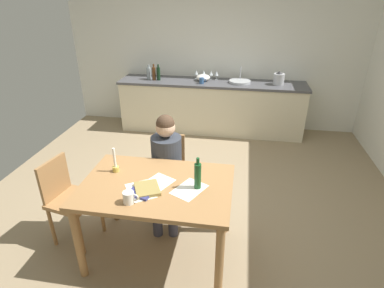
{
  "coord_description": "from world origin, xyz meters",
  "views": [
    {
      "loc": [
        0.53,
        -3.0,
        2.31
      ],
      "look_at": [
        0.04,
        -0.09,
        0.85
      ],
      "focal_mm": 29.18,
      "sensor_mm": 36.0,
      "label": 1
    }
  ],
  "objects": [
    {
      "name": "bottle_wine_red",
      "position": [
        -0.92,
        2.19,
        1.02
      ],
      "size": [
        0.06,
        0.06,
        0.27
      ],
      "color": "black",
      "rests_on": "kitchen_counter"
    },
    {
      "name": "wall_back",
      "position": [
        0.0,
        2.6,
        1.3
      ],
      "size": [
        5.2,
        0.12,
        2.6
      ],
      "primitive_type": "cube",
      "color": "silver",
      "rests_on": "ground"
    },
    {
      "name": "kitchen_counter",
      "position": [
        0.0,
        2.24,
        0.45
      ],
      "size": [
        3.2,
        0.64,
        0.9
      ],
      "color": "beige",
      "rests_on": "ground"
    },
    {
      "name": "bottle_oil",
      "position": [
        -1.11,
        2.23,
        1.0
      ],
      "size": [
        0.08,
        0.08,
        0.25
      ],
      "color": "#8C999E",
      "rests_on": "kitchen_counter"
    },
    {
      "name": "wine_glass_by_kettle",
      "position": [
        -0.03,
        2.39,
        1.01
      ],
      "size": [
        0.07,
        0.07,
        0.15
      ],
      "color": "silver",
      "rests_on": "kitchen_counter"
    },
    {
      "name": "book_cookery",
      "position": [
        -0.24,
        -0.94,
        0.79
      ],
      "size": [
        0.24,
        0.23,
        0.02
      ],
      "primitive_type": "cube",
      "rotation": [
        0.0,
        0.0,
        -0.26
      ],
      "color": "navy",
      "rests_on": "dining_table"
    },
    {
      "name": "stovetop_kettle",
      "position": [
        1.11,
        2.24,
        1.0
      ],
      "size": [
        0.18,
        0.18,
        0.22
      ],
      "color": "#B7BABF",
      "rests_on": "kitchen_counter"
    },
    {
      "name": "book_magazine",
      "position": [
        -0.21,
        -0.9,
        0.8
      ],
      "size": [
        0.28,
        0.29,
        0.03
      ],
      "primitive_type": "cube",
      "rotation": [
        0.0,
        0.0,
        0.45
      ],
      "color": "olive",
      "rests_on": "dining_table"
    },
    {
      "name": "dining_table",
      "position": [
        -0.16,
        -0.79,
        0.67
      ],
      "size": [
        1.33,
        0.9,
        0.78
      ],
      "color": "#9E7042",
      "rests_on": "ground"
    },
    {
      "name": "paper_bill",
      "position": [
        -0.26,
        -0.91,
        0.78
      ],
      "size": [
        0.34,
        0.36,
        0.0
      ],
      "primitive_type": "cube",
      "rotation": [
        0.0,
        0.0,
        0.57
      ],
      "color": "white",
      "rests_on": "dining_table"
    },
    {
      "name": "wine_glass_near_sink",
      "position": [
        0.06,
        2.39,
        1.01
      ],
      "size": [
        0.07,
        0.07,
        0.15
      ],
      "color": "silver",
      "rests_on": "kitchen_counter"
    },
    {
      "name": "wine_glass_back_left",
      "position": [
        -0.16,
        2.39,
        1.01
      ],
      "size": [
        0.07,
        0.07,
        0.15
      ],
      "color": "silver",
      "rests_on": "kitchen_counter"
    },
    {
      "name": "bottle_vinegar",
      "position": [
        -1.0,
        2.18,
        1.02
      ],
      "size": [
        0.06,
        0.06,
        0.27
      ],
      "color": "#593319",
      "rests_on": "kitchen_counter"
    },
    {
      "name": "wine_bottle_on_table",
      "position": [
        0.21,
        -0.79,
        0.91
      ],
      "size": [
        0.06,
        0.06,
        0.29
      ],
      "color": "#194C23",
      "rests_on": "dining_table"
    },
    {
      "name": "ground_plane",
      "position": [
        0.0,
        0.0,
        -0.02
      ],
      "size": [
        5.2,
        5.2,
        0.04
      ],
      "primitive_type": "cube",
      "color": "#937F60"
    },
    {
      "name": "paper_letter",
      "position": [
        0.14,
        -0.83,
        0.78
      ],
      "size": [
        0.32,
        0.36,
        0.0
      ],
      "primitive_type": "cube",
      "rotation": [
        0.0,
        0.0,
        -0.47
      ],
      "color": "white",
      "rests_on": "dining_table"
    },
    {
      "name": "chair_at_table",
      "position": [
        -0.22,
        -0.1,
        0.5
      ],
      "size": [
        0.45,
        0.45,
        0.88
      ],
      "color": "#9E7042",
      "rests_on": "ground"
    },
    {
      "name": "teacup_on_counter",
      "position": [
        -0.15,
        2.09,
        0.95
      ],
      "size": [
        0.11,
        0.07,
        0.1
      ],
      "color": "#33598C",
      "rests_on": "kitchen_counter"
    },
    {
      "name": "chair_side_empty",
      "position": [
        -1.08,
        -0.74,
        0.5
      ],
      "size": [
        0.47,
        0.47,
        0.88
      ],
      "color": "#9E7042",
      "rests_on": "ground"
    },
    {
      "name": "mixing_bowl",
      "position": [
        -0.16,
        2.28,
        0.95
      ],
      "size": [
        0.24,
        0.24,
        0.11
      ],
      "primitive_type": "ellipsoid",
      "color": "white",
      "rests_on": "kitchen_counter"
    },
    {
      "name": "paper_envelope",
      "position": [
        -0.16,
        -0.79,
        0.78
      ],
      "size": [
        0.32,
        0.36,
        0.0
      ],
      "primitive_type": "cube",
      "rotation": [
        0.0,
        0.0,
        -0.46
      ],
      "color": "white",
      "rests_on": "dining_table"
    },
    {
      "name": "coffee_mug",
      "position": [
        -0.3,
        -1.09,
        0.83
      ],
      "size": [
        0.13,
        0.09,
        0.1
      ],
      "color": "white",
      "rests_on": "dining_table"
    },
    {
      "name": "sink_unit",
      "position": [
        0.47,
        2.24,
        0.92
      ],
      "size": [
        0.36,
        0.36,
        0.24
      ],
      "color": "#B2B7BC",
      "rests_on": "kitchen_counter"
    },
    {
      "name": "person_seated",
      "position": [
        -0.2,
        -0.25,
        0.68
      ],
      "size": [
        0.38,
        0.62,
        1.19
      ],
      "color": "#333842",
      "rests_on": "ground"
    },
    {
      "name": "wine_glass_back_right",
      "position": [
        -0.29,
        2.39,
        1.01
      ],
      "size": [
        0.07,
        0.07,
        0.15
      ],
      "color": "silver",
      "rests_on": "kitchen_counter"
    },
    {
      "name": "candlestick",
      "position": [
        -0.59,
        -0.65,
        0.85
      ],
      "size": [
        0.06,
        0.06,
        0.24
      ],
      "color": "gold",
      "rests_on": "dining_table"
    }
  ]
}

